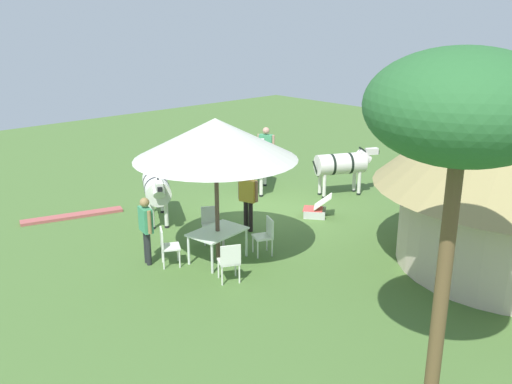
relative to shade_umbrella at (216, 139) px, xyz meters
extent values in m
plane|color=#476A30|center=(-3.25, -1.50, -2.91)|extent=(36.00, 36.00, 0.00)
cylinder|color=beige|center=(-4.70, 4.73, -1.97)|extent=(4.94, 4.94, 1.89)
cylinder|color=brown|center=(0.00, 0.00, -1.68)|extent=(0.10, 0.10, 2.45)
cone|color=beige|center=(0.00, 0.00, 0.00)|extent=(3.67, 3.67, 0.92)
cube|color=silver|center=(0.00, 0.00, -2.19)|extent=(1.41, 1.04, 0.04)
cylinder|color=silver|center=(-0.64, 0.28, -2.56)|extent=(0.06, 0.06, 0.70)
cylinder|color=silver|center=(0.53, 0.45, -2.56)|extent=(0.06, 0.06, 0.70)
cylinder|color=silver|center=(-0.53, -0.45, -2.56)|extent=(0.06, 0.06, 0.70)
cylinder|color=silver|center=(0.64, -0.28, -2.56)|extent=(0.06, 0.06, 0.70)
cube|color=silver|center=(-0.55, -0.95, -2.46)|extent=(0.59, 0.58, 0.04)
cube|color=silver|center=(-0.65, -1.12, -2.23)|extent=(0.40, 0.26, 0.45)
cylinder|color=silver|center=(-0.63, -0.70, -2.68)|extent=(0.04, 0.04, 0.45)
cylinder|color=silver|center=(-0.30, -0.89, -2.68)|extent=(0.04, 0.04, 0.45)
cylinder|color=silver|center=(-0.81, -1.01, -2.68)|extent=(0.04, 0.04, 0.45)
cylinder|color=silver|center=(-0.48, -1.20, -2.68)|extent=(0.04, 0.04, 0.45)
cube|color=white|center=(0.96, -0.53, -2.46)|extent=(0.58, 0.59, 0.04)
cube|color=white|center=(1.13, -0.62, -2.23)|extent=(0.25, 0.40, 0.45)
cylinder|color=white|center=(0.71, -0.61, -2.68)|extent=(0.04, 0.04, 0.45)
cylinder|color=white|center=(0.90, -0.28, -2.68)|extent=(0.04, 0.04, 0.45)
cylinder|color=white|center=(1.03, -0.78, -2.68)|extent=(0.04, 0.04, 0.45)
cylinder|color=white|center=(1.21, -0.45, -2.68)|extent=(0.04, 0.04, 0.45)
cube|color=white|center=(0.49, 0.98, -2.46)|extent=(0.58, 0.57, 0.04)
cube|color=white|center=(0.58, 1.15, -2.23)|extent=(0.41, 0.23, 0.45)
cylinder|color=white|center=(0.58, 0.74, -2.68)|extent=(0.04, 0.04, 0.45)
cylinder|color=white|center=(0.24, 0.91, -2.68)|extent=(0.04, 0.04, 0.45)
cylinder|color=white|center=(0.74, 1.06, -2.68)|extent=(0.04, 0.04, 0.45)
cylinder|color=white|center=(0.41, 1.23, -2.68)|extent=(0.04, 0.04, 0.45)
cube|color=silver|center=(-1.00, 0.46, -2.46)|extent=(0.57, 0.58, 0.04)
cube|color=silver|center=(-1.17, 0.54, -2.23)|extent=(0.22, 0.42, 0.45)
cylinder|color=silver|center=(-0.76, 0.56, -2.68)|extent=(0.04, 0.04, 0.45)
cylinder|color=silver|center=(-0.92, 0.21, -2.68)|extent=(0.04, 0.04, 0.45)
cylinder|color=silver|center=(-1.08, 0.71, -2.68)|extent=(0.04, 0.04, 0.45)
cylinder|color=silver|center=(-1.24, 0.36, -2.68)|extent=(0.04, 0.04, 0.45)
cylinder|color=black|center=(-1.75, -0.98, -2.49)|extent=(0.12, 0.12, 0.83)
cylinder|color=black|center=(-1.80, -0.84, -2.49)|extent=(0.12, 0.12, 0.83)
cube|color=gold|center=(-1.77, -0.91, -1.78)|extent=(0.33, 0.49, 0.59)
cylinder|color=#9E6754|center=(-1.70, -1.16, -1.77)|extent=(0.09, 0.09, 0.55)
cylinder|color=#9E6754|center=(-1.85, -0.67, -1.77)|extent=(0.09, 0.09, 0.55)
sphere|color=#9E6754|center=(-1.77, -0.91, -1.36)|extent=(0.22, 0.22, 0.22)
cylinder|color=#232527|center=(1.33, -0.88, -2.51)|extent=(0.12, 0.12, 0.80)
cylinder|color=#232527|center=(1.30, -1.02, -2.51)|extent=(0.12, 0.12, 0.80)
cube|color=#3C9365|center=(1.31, -0.95, -1.82)|extent=(0.28, 0.47, 0.57)
cylinder|color=#957449|center=(1.36, -0.71, -1.81)|extent=(0.08, 0.08, 0.54)
cylinder|color=#957449|center=(1.26, -1.19, -1.81)|extent=(0.08, 0.08, 0.54)
sphere|color=#957449|center=(1.31, -0.95, -1.41)|extent=(0.22, 0.22, 0.22)
cylinder|color=black|center=(-5.83, -4.36, -2.47)|extent=(0.13, 0.13, 0.89)
cylinder|color=black|center=(-5.75, -4.50, -2.47)|extent=(0.13, 0.13, 0.89)
cube|color=#419766|center=(-5.79, -4.43, -1.71)|extent=(0.42, 0.53, 0.63)
cylinder|color=tan|center=(-5.92, -4.19, -1.69)|extent=(0.09, 0.09, 0.59)
cylinder|color=tan|center=(-5.67, -4.67, -1.69)|extent=(0.09, 0.09, 0.59)
sphere|color=tan|center=(-5.79, -4.43, -1.25)|extent=(0.24, 0.24, 0.24)
cube|color=#C2413B|center=(-3.89, -0.49, -2.69)|extent=(0.75, 0.75, 0.03)
cube|color=white|center=(-4.06, -0.27, -2.45)|extent=(0.71, 0.70, 0.40)
cube|color=silver|center=(-3.72, -0.28, -2.80)|extent=(0.40, 0.50, 0.22)
cube|color=silver|center=(-4.13, -0.60, -2.80)|extent=(0.40, 0.50, 0.22)
cylinder|color=silver|center=(-6.02, -1.26, -1.88)|extent=(1.70, 1.30, 0.66)
cylinder|color=black|center=(-5.74, -1.40, -1.88)|extent=(0.38, 0.64, 0.67)
cylinder|color=black|center=(-6.28, -1.13, -1.88)|extent=(0.38, 0.64, 0.67)
cylinder|color=silver|center=(-6.73, -0.90, -1.70)|extent=(0.61, 0.51, 0.50)
cube|color=silver|center=(-6.97, -0.78, -1.54)|extent=(0.44, 0.34, 0.20)
cube|color=black|center=(-7.14, -0.70, -1.57)|extent=(0.16, 0.16, 0.12)
cube|color=black|center=(-6.73, -0.90, -1.50)|extent=(0.34, 0.20, 0.28)
cylinder|color=silver|center=(-6.64, -1.15, -2.52)|extent=(0.11, 0.11, 0.78)
cylinder|color=black|center=(-6.64, -1.15, -2.88)|extent=(0.13, 0.13, 0.06)
cylinder|color=silver|center=(-6.47, -0.83, -2.52)|extent=(0.11, 0.11, 0.78)
cylinder|color=black|center=(-6.47, -0.83, -2.88)|extent=(0.13, 0.13, 0.06)
cylinder|color=silver|center=(-5.57, -1.69, -2.52)|extent=(0.11, 0.11, 0.78)
cylinder|color=black|center=(-5.57, -1.69, -2.88)|extent=(0.13, 0.13, 0.06)
cylinder|color=silver|center=(-5.41, -1.37, -2.52)|extent=(0.11, 0.11, 0.78)
cylinder|color=black|center=(-5.41, -1.37, -2.88)|extent=(0.13, 0.13, 0.06)
cylinder|color=black|center=(-5.28, -1.64, -1.98)|extent=(0.23, 0.15, 0.53)
cylinder|color=silver|center=(-0.44, -3.23, -1.91)|extent=(1.38, 1.78, 0.68)
cylinder|color=black|center=(-0.60, -3.52, -1.91)|extent=(0.64, 0.40, 0.69)
cylinder|color=black|center=(-0.30, -2.97, -1.91)|extent=(0.64, 0.40, 0.69)
cylinder|color=silver|center=(-0.04, -2.50, -1.73)|extent=(0.53, 0.62, 0.51)
cube|color=silver|center=(0.09, -2.25, -1.57)|extent=(0.35, 0.44, 0.20)
cube|color=black|center=(0.17, -2.09, -1.60)|extent=(0.16, 0.16, 0.12)
cube|color=black|center=(-0.04, -2.50, -1.53)|extent=(0.21, 0.34, 0.28)
cylinder|color=silver|center=(-0.30, -2.59, -2.53)|extent=(0.11, 0.11, 0.75)
cylinder|color=black|center=(-0.30, -2.59, -2.88)|extent=(0.13, 0.13, 0.06)
cylinder|color=silver|center=(0.02, -2.76, -2.53)|extent=(0.11, 0.11, 0.75)
cylinder|color=black|center=(0.02, -2.76, -2.88)|extent=(0.13, 0.13, 0.06)
cylinder|color=silver|center=(-0.90, -3.70, -2.53)|extent=(0.11, 0.11, 0.75)
cylinder|color=black|center=(-0.90, -3.70, -2.88)|extent=(0.13, 0.13, 0.06)
cylinder|color=silver|center=(-0.58, -3.87, -2.53)|extent=(0.11, 0.11, 0.75)
cylinder|color=black|center=(-0.58, -3.87, -2.88)|extent=(0.13, 0.13, 0.06)
cylinder|color=black|center=(-0.86, -4.00, -2.01)|extent=(0.16, 0.23, 0.53)
cylinder|color=silver|center=(-4.39, -3.36, -1.86)|extent=(1.60, 1.51, 0.65)
cylinder|color=black|center=(-4.15, -3.15, -1.86)|extent=(0.49, 0.56, 0.66)
cylinder|color=black|center=(-4.60, -3.54, -1.86)|extent=(0.49, 0.56, 0.66)
cylinder|color=silver|center=(-4.97, -3.86, -1.68)|extent=(0.60, 0.57, 0.50)
cube|color=silver|center=(-5.19, -4.05, -1.52)|extent=(0.42, 0.40, 0.20)
cube|color=black|center=(-5.32, -4.16, -1.55)|extent=(0.17, 0.17, 0.12)
cube|color=black|center=(-4.97, -3.86, -1.48)|extent=(0.30, 0.27, 0.28)
cylinder|color=silver|center=(-4.72, -3.88, -2.51)|extent=(0.11, 0.11, 0.80)
cylinder|color=black|center=(-4.72, -3.88, -2.88)|extent=(0.13, 0.13, 0.06)
cylinder|color=silver|center=(-4.95, -3.61, -2.51)|extent=(0.11, 0.11, 0.80)
cylinder|color=black|center=(-4.95, -3.61, -2.88)|extent=(0.13, 0.13, 0.06)
cylinder|color=silver|center=(-3.82, -3.11, -2.51)|extent=(0.11, 0.11, 0.80)
cylinder|color=black|center=(-3.82, -3.11, -2.88)|extent=(0.13, 0.13, 0.06)
cylinder|color=silver|center=(-4.05, -2.83, -2.51)|extent=(0.11, 0.11, 0.80)
cylinder|color=black|center=(-4.05, -2.83, -2.88)|extent=(0.13, 0.13, 0.06)
cylinder|color=black|center=(-3.76, -2.82, -1.96)|extent=(0.21, 0.19, 0.53)
cylinder|color=brown|center=(0.75, 6.00, -1.06)|extent=(0.22, 0.22, 3.69)
ellipsoid|color=#29622E|center=(0.75, 6.00, 1.48)|extent=(2.53, 2.53, 1.52)
cube|color=#A7514D|center=(1.22, -5.10, -2.87)|extent=(2.78, 1.15, 0.08)
camera|label=1|loc=(7.45, 9.37, 2.57)|focal=38.84mm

